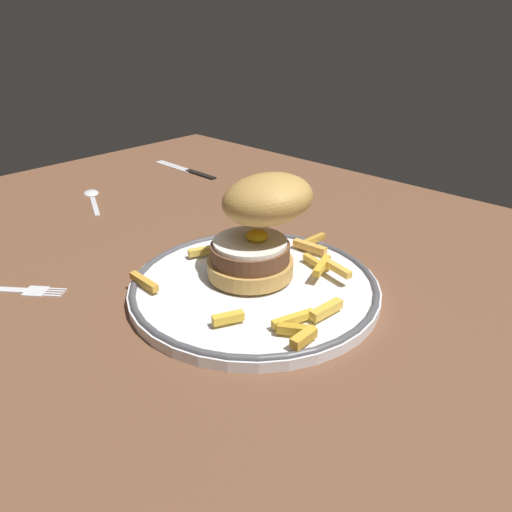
% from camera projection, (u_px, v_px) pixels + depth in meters
% --- Properties ---
extents(ground_plane, '(1.35, 0.97, 0.04)m').
position_uv_depth(ground_plane, '(260.00, 310.00, 0.57)').
color(ground_plane, brown).
extents(dinner_plate, '(0.29, 0.29, 0.02)m').
position_uv_depth(dinner_plate, '(256.00, 285.00, 0.57)').
color(dinner_plate, silver).
rests_on(dinner_plate, ground_plane).
extents(burger, '(0.13, 0.14, 0.12)m').
position_uv_depth(burger, '(260.00, 223.00, 0.56)').
color(burger, tan).
rests_on(burger, dinner_plate).
extents(fries_pile, '(0.23, 0.25, 0.02)m').
position_uv_depth(fries_pile, '(279.00, 273.00, 0.57)').
color(fries_pile, gold).
rests_on(fries_pile, dinner_plate).
extents(fork, '(0.12, 0.10, 0.00)m').
position_uv_depth(fork, '(8.00, 289.00, 0.57)').
color(fork, silver).
rests_on(fork, ground_plane).
extents(knife, '(0.18, 0.02, 0.01)m').
position_uv_depth(knife, '(189.00, 170.00, 0.99)').
color(knife, black).
rests_on(knife, ground_plane).
extents(spoon, '(0.13, 0.07, 0.01)m').
position_uv_depth(spoon, '(92.00, 194.00, 0.86)').
color(spoon, silver).
rests_on(spoon, ground_plane).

